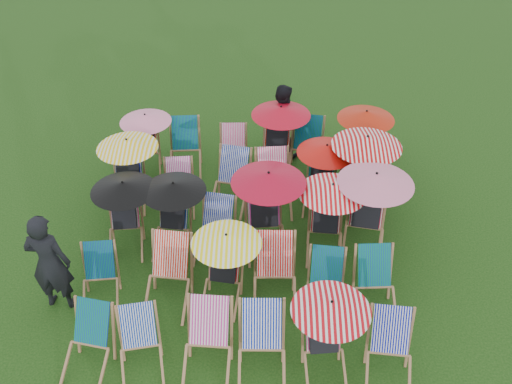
{
  "coord_description": "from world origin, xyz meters",
  "views": [
    {
      "loc": [
        0.33,
        -6.79,
        6.57
      ],
      "look_at": [
        0.17,
        0.44,
        0.9
      ],
      "focal_mm": 40.0,
      "sensor_mm": 36.0,
      "label": 1
    }
  ],
  "objects_px": {
    "deckchair_0": "(86,345)",
    "deckchair_5": "(390,354)",
    "person_left": "(49,263)",
    "person_rear": "(281,121)",
    "deckchair_29": "(361,141)"
  },
  "relations": [
    {
      "from": "deckchair_5",
      "to": "person_rear",
      "type": "distance_m",
      "value": 5.37
    },
    {
      "from": "person_left",
      "to": "person_rear",
      "type": "height_order",
      "value": "person_left"
    },
    {
      "from": "deckchair_29",
      "to": "person_left",
      "type": "relative_size",
      "value": 0.75
    },
    {
      "from": "person_rear",
      "to": "deckchair_29",
      "type": "bearing_deg",
      "value": -179.1
    },
    {
      "from": "deckchair_5",
      "to": "person_left",
      "type": "xyz_separation_m",
      "value": [
        -4.65,
        1.16,
        0.39
      ]
    },
    {
      "from": "deckchair_0",
      "to": "person_left",
      "type": "distance_m",
      "value": 1.37
    },
    {
      "from": "deckchair_29",
      "to": "person_rear",
      "type": "relative_size",
      "value": 0.82
    },
    {
      "from": "deckchair_5",
      "to": "person_left",
      "type": "relative_size",
      "value": 0.54
    },
    {
      "from": "deckchair_0",
      "to": "deckchair_5",
      "type": "distance_m",
      "value": 3.93
    },
    {
      "from": "deckchair_0",
      "to": "deckchair_5",
      "type": "relative_size",
      "value": 0.99
    },
    {
      "from": "deckchair_0",
      "to": "person_rear",
      "type": "xyz_separation_m",
      "value": [
        2.59,
        5.13,
        0.33
      ]
    },
    {
      "from": "deckchair_29",
      "to": "person_rear",
      "type": "height_order",
      "value": "person_rear"
    },
    {
      "from": "person_left",
      "to": "deckchair_0",
      "type": "bearing_deg",
      "value": 127.68
    },
    {
      "from": "deckchair_0",
      "to": "deckchair_29",
      "type": "relative_size",
      "value": 0.72
    },
    {
      "from": "deckchair_5",
      "to": "deckchair_29",
      "type": "bearing_deg",
      "value": 93.57
    }
  ]
}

